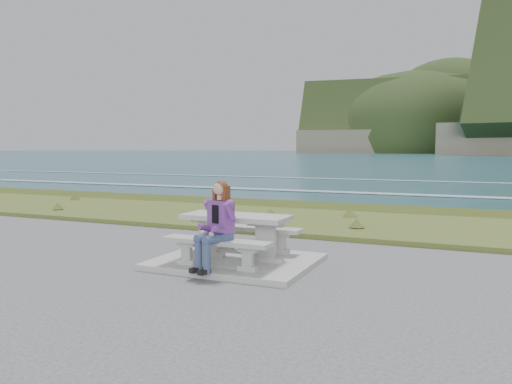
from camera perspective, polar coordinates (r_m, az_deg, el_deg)
concrete_slab at (r=8.52m, az=-2.28°, el=-7.95°), size 2.60×2.10×0.10m
picnic_table at (r=8.40m, az=-2.29°, el=-3.74°), size 1.80×0.75×0.75m
bench_landward at (r=7.83m, az=-4.56°, el=-6.13°), size 1.80×0.35×0.45m
bench_seaward at (r=9.06m, az=-0.32°, el=-4.58°), size 1.80×0.35×0.45m
grass_verge at (r=13.12m, az=7.42°, el=-3.62°), size 160.00×4.50×0.22m
shore_drop at (r=15.90m, az=10.40°, el=-2.16°), size 160.00×0.80×2.20m
ocean at (r=32.95m, az=17.38°, el=-1.67°), size 1600.00×1600.00×0.09m
seated_woman at (r=7.68m, az=-4.82°, el=-5.17°), size 0.56×0.75×1.37m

